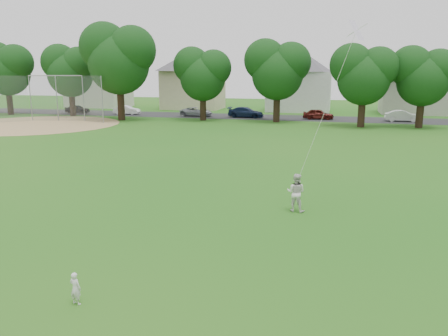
% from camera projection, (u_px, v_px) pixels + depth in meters
% --- Properties ---
extents(ground, '(160.00, 160.00, 0.00)m').
position_uv_depth(ground, '(151.00, 248.00, 13.95)').
color(ground, '#1B6016').
rests_on(ground, ground).
extents(street, '(90.00, 7.00, 0.01)m').
position_uv_depth(street, '(291.00, 118.00, 53.64)').
color(street, '#2D2D30').
rests_on(street, ground).
extents(dirt_infield, '(18.00, 18.00, 0.02)m').
position_uv_depth(dirt_infield, '(34.00, 124.00, 46.82)').
color(dirt_infield, '#9E7F51').
rests_on(dirt_infield, ground).
extents(toddler, '(0.33, 0.24, 0.83)m').
position_uv_depth(toddler, '(75.00, 288.00, 10.49)').
color(toddler, silver).
rests_on(toddler, ground).
extents(older_boy, '(0.85, 0.71, 1.56)m').
position_uv_depth(older_boy, '(296.00, 193.00, 17.49)').
color(older_boy, silver).
rests_on(older_boy, ground).
extents(kite, '(1.34, 0.94, 6.40)m').
position_uv_depth(kite, '(325.00, 111.00, 16.65)').
color(kite, white).
rests_on(kite, ground).
extents(baseball_backstop, '(11.41, 4.17, 5.12)m').
position_uv_depth(baseball_backstop, '(55.00, 99.00, 49.35)').
color(baseball_backstop, gray).
rests_on(baseball_backstop, ground).
extents(tree_row, '(81.27, 9.54, 11.42)m').
position_uv_depth(tree_row, '(274.00, 65.00, 47.12)').
color(tree_row, black).
rests_on(tree_row, ground).
extents(parked_cars, '(45.35, 2.00, 1.28)m').
position_uv_depth(parked_cars, '(231.00, 112.00, 54.38)').
color(parked_cars, black).
rests_on(parked_cars, ground).
extents(house_row, '(77.33, 14.10, 10.35)m').
position_uv_depth(house_row, '(309.00, 75.00, 61.68)').
color(house_row, silver).
rests_on(house_row, ground).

